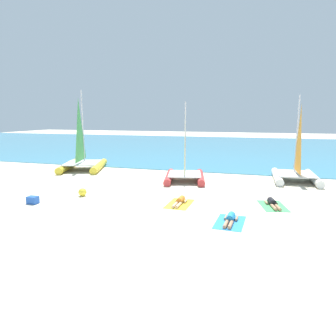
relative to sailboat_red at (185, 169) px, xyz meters
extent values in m
plane|color=beige|center=(-0.45, 3.14, -0.76)|extent=(120.00, 120.00, 0.00)
cube|color=teal|center=(-0.45, 23.33, -0.74)|extent=(120.00, 40.00, 0.05)
cylinder|color=#CC3838|center=(-1.03, -0.11, -0.54)|extent=(1.32, 3.94, 0.45)
cylinder|color=#CC3838|center=(0.98, 0.35, -0.54)|extent=(1.32, 3.94, 0.45)
cube|color=silver|center=(0.01, -0.06, -0.29)|extent=(2.57, 2.92, 0.06)
cylinder|color=silver|center=(-0.11, 0.48, 2.03)|extent=(0.09, 0.09, 4.68)
pyramid|color=#EAEA99|center=(0.10, -0.42, 1.89)|extent=(0.52, 2.02, 3.93)
cylinder|color=white|center=(5.81, 2.07, -0.52)|extent=(0.65, 4.28, 0.49)
cylinder|color=white|center=(8.04, 2.16, -0.52)|extent=(0.65, 4.28, 0.49)
cube|color=silver|center=(6.93, 1.91, -0.25)|extent=(2.34, 2.81, 0.06)
cylinder|color=silver|center=(6.91, 2.52, 2.26)|extent=(0.10, 0.10, 5.08)
pyramid|color=orange|center=(6.95, 1.52, 2.11)|extent=(0.15, 2.23, 4.26)
cylinder|color=yellow|center=(-9.95, 1.44, -0.49)|extent=(2.10, 4.66, 0.54)
cylinder|color=yellow|center=(-7.61, 2.27, -0.49)|extent=(2.10, 4.66, 0.54)
cube|color=silver|center=(-8.70, 1.64, -0.19)|extent=(3.36, 3.70, 0.07)
cylinder|color=silver|center=(-8.93, 2.28, 2.61)|extent=(0.11, 0.11, 5.66)
pyramid|color=#4CA54C|center=(-8.56, 1.22, 2.44)|extent=(0.90, 2.37, 4.75)
cube|color=yellow|center=(1.07, -5.31, -0.76)|extent=(1.12, 1.91, 0.01)
cylinder|color=orange|center=(1.07, -5.11, -0.60)|extent=(0.31, 0.62, 0.30)
sphere|color=#D8AD84|center=(1.07, -4.70, -0.60)|extent=(0.22, 0.22, 0.22)
cylinder|color=#D8AD84|center=(0.97, -5.76, -0.68)|extent=(0.15, 0.78, 0.14)
cylinder|color=#D8AD84|center=(1.15, -5.76, -0.68)|extent=(0.15, 0.78, 0.14)
cylinder|color=#D8AD84|center=(0.85, -4.95, -0.69)|extent=(0.10, 0.45, 0.10)
cylinder|color=#D8AD84|center=(1.29, -4.96, -0.69)|extent=(0.10, 0.45, 0.10)
cube|color=#338CD8|center=(3.67, -7.22, -0.76)|extent=(1.18, 1.95, 0.01)
cylinder|color=#268CCC|center=(3.67, -7.02, -0.60)|extent=(0.33, 0.63, 0.30)
sphere|color=tan|center=(3.69, -6.61, -0.60)|extent=(0.22, 0.22, 0.22)
cylinder|color=tan|center=(3.56, -7.67, -0.68)|extent=(0.17, 0.79, 0.14)
cylinder|color=tan|center=(3.74, -7.67, -0.68)|extent=(0.17, 0.79, 0.14)
cylinder|color=tan|center=(3.46, -6.86, -0.69)|extent=(0.12, 0.45, 0.10)
cylinder|color=tan|center=(3.90, -6.88, -0.69)|extent=(0.12, 0.45, 0.10)
cube|color=#4CB266|center=(5.38, -4.34, -0.76)|extent=(1.51, 2.10, 0.01)
cylinder|color=black|center=(5.33, -4.15, -0.60)|extent=(0.44, 0.67, 0.30)
sphere|color=tan|center=(5.23, -3.75, -0.60)|extent=(0.22, 0.22, 0.22)
cylinder|color=tan|center=(5.39, -4.80, -0.68)|extent=(0.32, 0.79, 0.14)
cylinder|color=tan|center=(5.57, -4.76, -0.68)|extent=(0.32, 0.79, 0.14)
cylinder|color=tan|center=(5.08, -4.05, -0.69)|extent=(0.20, 0.46, 0.10)
cylinder|color=tan|center=(5.51, -3.94, -0.69)|extent=(0.20, 0.46, 0.10)
sphere|color=yellow|center=(-4.24, -5.38, -0.55)|extent=(0.43, 0.43, 0.43)
cube|color=blue|center=(-5.76, -7.33, -0.58)|extent=(0.50, 0.36, 0.36)
camera|label=1|loc=(4.73, -19.08, 3.42)|focal=32.65mm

